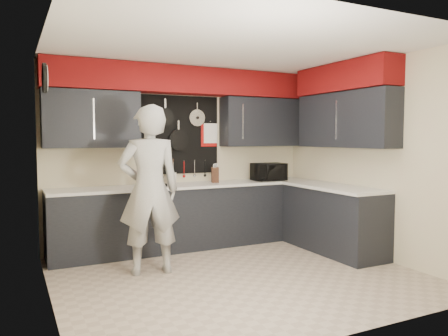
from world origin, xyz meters
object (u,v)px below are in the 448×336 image
knife_block (215,175)px  person (149,190)px  utensil_crock (172,178)px  coffee_maker (156,172)px  microwave (269,172)px

knife_block → person: size_ratio=0.12×
utensil_crock → coffee_maker: size_ratio=0.47×
person → microwave: bearing=-151.7°
utensil_crock → coffee_maker: 0.30m
knife_block → person: person is taller
microwave → coffee_maker: 1.79m
microwave → utensil_crock: bearing=176.7°
utensil_crock → person: size_ratio=0.09×
knife_block → utensil_crock: knife_block is taller
microwave → knife_block: size_ratio=2.15×
person → knife_block: bearing=-136.9°
microwave → person: 2.31m
knife_block → utensil_crock: size_ratio=1.36×
utensil_crock → coffee_maker: coffee_maker is taller
utensil_crock → person: person is taller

